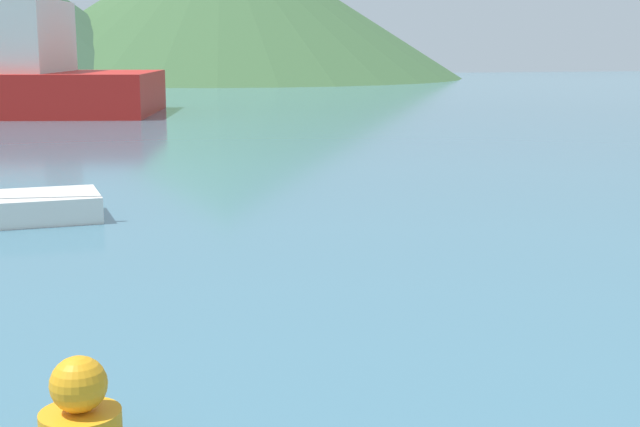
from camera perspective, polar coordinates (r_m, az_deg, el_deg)
name	(u,v)px	position (r m, az deg, el deg)	size (l,w,h in m)	color
buoy_marker	(80,410)	(8.28, -15.12, -12.03)	(0.72, 0.72, 0.83)	orange
hill_central	(222,2)	(107.21, -6.27, 13.29)	(55.81, 55.81, 17.41)	#3D6038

